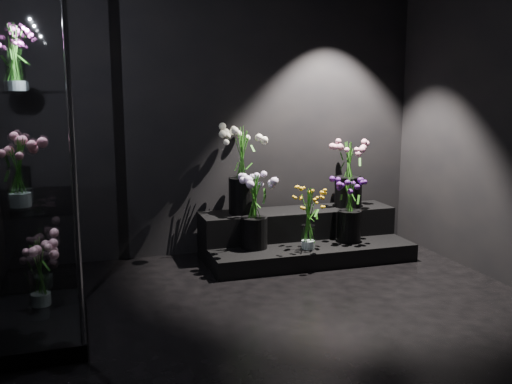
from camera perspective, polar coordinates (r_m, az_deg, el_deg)
name	(u,v)px	position (r m, az deg, el deg)	size (l,w,h in m)	color
floor	(295,329)	(3.97, 3.89, -13.51)	(4.00, 4.00, 0.00)	black
wall_back	(221,110)	(5.55, -3.54, 8.18)	(4.00, 4.00, 0.00)	black
display_riser	(302,237)	(5.58, 4.59, -4.53)	(1.93, 0.86, 0.43)	black
display_case	(24,160)	(3.87, -22.18, 2.97)	(0.63, 1.05, 2.32)	black
bouquet_orange_bells	(309,219)	(5.18, 5.28, -2.67)	(0.34, 0.34, 0.55)	white
bouquet_lilac	(254,206)	(5.17, -0.19, -1.43)	(0.44, 0.44, 0.69)	black
bouquet_purple	(350,206)	(5.48, 9.35, -1.37)	(0.38, 0.38, 0.62)	black
bouquet_cream_roses	(242,165)	(5.39, -1.38, 2.74)	(0.41, 0.41, 0.81)	black
bouquet_pink_roses	(349,171)	(5.77, 9.26, 2.12)	(0.50, 0.50, 0.65)	black
bouquet_case_pink	(18,169)	(3.67, -22.68, 2.11)	(0.31, 0.31, 0.43)	white
bouquet_case_magenta	(15,58)	(3.99, -22.98, 12.23)	(0.29, 0.29, 0.39)	white
bouquet_case_base_pink	(39,271)	(4.26, -20.88, -7.36)	(0.30, 0.30, 0.48)	white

